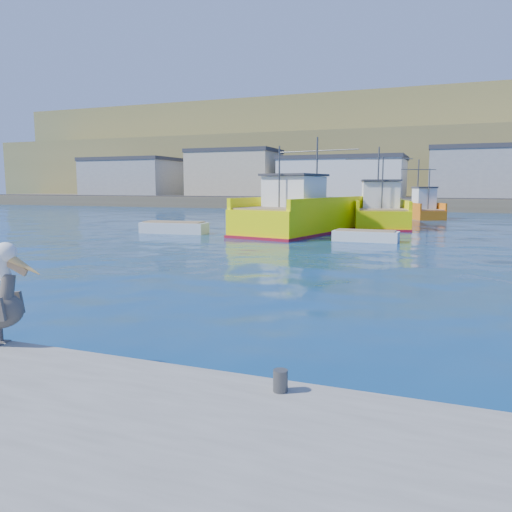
{
  "coord_description": "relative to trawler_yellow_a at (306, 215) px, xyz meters",
  "views": [
    {
      "loc": [
        4.97,
        -9.49,
        3.24
      ],
      "look_at": [
        -0.2,
        4.07,
        1.2
      ],
      "focal_mm": 35.0,
      "sensor_mm": 36.0,
      "label": 1
    }
  ],
  "objects": [
    {
      "name": "trawler_yellow_a",
      "position": [
        0.0,
        0.0,
        0.0
      ],
      "size": [
        7.45,
        14.62,
        6.85
      ],
      "color": "#FFFC03",
      "rests_on": "ground"
    },
    {
      "name": "skiff_mid",
      "position": [
        4.98,
        -4.88,
        -0.92
      ],
      "size": [
        3.8,
        1.39,
        0.82
      ],
      "color": "silver",
      "rests_on": "ground"
    },
    {
      "name": "skiff_left",
      "position": [
        -8.19,
        -4.43,
        -0.87
      ],
      "size": [
        4.72,
        2.03,
        1.0
      ],
      "color": "silver",
      "rests_on": "ground"
    },
    {
      "name": "ground",
      "position": [
        4.39,
        -25.06,
        -1.19
      ],
      "size": [
        260.0,
        260.0,
        0.0
      ],
      "primitive_type": "plane",
      "color": "navy",
      "rests_on": "ground"
    },
    {
      "name": "trawler_yellow_b",
      "position": [
        4.18,
        7.03,
        -0.14
      ],
      "size": [
        6.15,
        12.05,
        6.54
      ],
      "color": "#FFFC03",
      "rests_on": "ground"
    },
    {
      "name": "dock_bollards",
      "position": [
        4.99,
        -28.46,
        -0.54
      ],
      "size": [
        36.2,
        0.2,
        0.3
      ],
      "color": "#4C4C4C",
      "rests_on": "dock"
    },
    {
      "name": "boat_orange",
      "position": [
        6.92,
        18.43,
        -0.21
      ],
      "size": [
        5.3,
        7.44,
        5.91
      ],
      "color": "orange",
      "rests_on": "ground"
    },
    {
      "name": "far_shore",
      "position": [
        4.39,
        84.15,
        7.79
      ],
      "size": [
        200.0,
        81.0,
        24.0
      ],
      "color": "brown",
      "rests_on": "ground"
    }
  ]
}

